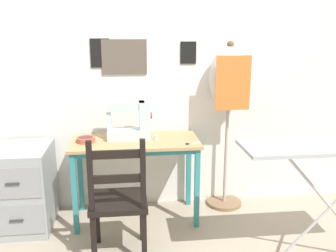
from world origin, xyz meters
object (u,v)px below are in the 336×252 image
(filing_cabinet, at_px, (24,187))
(dress_form, at_px, (229,87))
(fabric_bowl, at_px, (86,140))
(thread_spool_near_machine, at_px, (156,138))
(sewing_machine, at_px, (131,122))
(wooden_chair, at_px, (118,201))
(scissors, at_px, (191,144))

(filing_cabinet, bearing_deg, dress_form, 6.32)
(fabric_bowl, relative_size, filing_cabinet, 0.22)
(fabric_bowl, relative_size, thread_spool_near_machine, 3.39)
(sewing_machine, relative_size, fabric_bowl, 2.52)
(sewing_machine, distance_m, fabric_bowl, 0.40)
(dress_form, bearing_deg, thread_spool_near_machine, -164.08)
(sewing_machine, relative_size, thread_spool_near_machine, 8.53)
(thread_spool_near_machine, xyz_separation_m, dress_form, (0.65, 0.19, 0.38))
(wooden_chair, xyz_separation_m, filing_cabinet, (-0.78, 0.52, -0.08))
(sewing_machine, bearing_deg, dress_form, 8.14)
(wooden_chair, bearing_deg, dress_form, 36.63)
(thread_spool_near_machine, bearing_deg, fabric_bowl, 179.03)
(wooden_chair, bearing_deg, sewing_machine, 79.27)
(sewing_machine, xyz_separation_m, thread_spool_near_machine, (0.20, -0.06, -0.13))
(scissors, distance_m, dress_form, 0.64)
(fabric_bowl, distance_m, thread_spool_near_machine, 0.57)
(sewing_machine, distance_m, dress_form, 0.89)
(filing_cabinet, height_order, dress_form, dress_form)
(thread_spool_near_machine, relative_size, dress_form, 0.03)
(fabric_bowl, distance_m, scissors, 0.85)
(thread_spool_near_machine, distance_m, wooden_chair, 0.68)
(sewing_machine, relative_size, dress_form, 0.25)
(scissors, xyz_separation_m, filing_cabinet, (-1.35, 0.12, -0.37))
(filing_cabinet, relative_size, dress_form, 0.45)
(sewing_machine, height_order, filing_cabinet, sewing_machine)
(scissors, relative_size, thread_spool_near_machine, 3.03)
(dress_form, bearing_deg, filing_cabinet, -173.68)
(scissors, bearing_deg, thread_spool_near_machine, 153.68)
(fabric_bowl, distance_m, filing_cabinet, 0.64)
(scissors, bearing_deg, fabric_bowl, 170.43)
(thread_spool_near_machine, bearing_deg, filing_cabinet, -179.63)
(sewing_machine, bearing_deg, fabric_bowl, -171.70)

